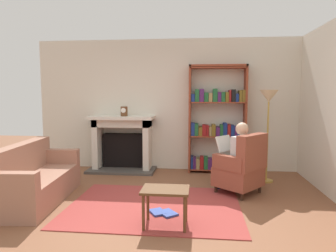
{
  "coord_description": "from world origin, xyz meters",
  "views": [
    {
      "loc": [
        0.63,
        -3.81,
        1.58
      ],
      "look_at": [
        0.1,
        1.2,
        1.05
      ],
      "focal_mm": 32.57,
      "sensor_mm": 36.0,
      "label": 1
    }
  ],
  "objects_px": {
    "fireplace": "(123,142)",
    "floor_lamp": "(269,104)",
    "bookshelf": "(217,122)",
    "seated_reader": "(236,154)",
    "side_table": "(165,195)",
    "armchair_reading": "(242,168)",
    "mantel_clock": "(124,111)",
    "sofa_floral": "(34,180)"
  },
  "relations": [
    {
      "from": "mantel_clock",
      "to": "seated_reader",
      "type": "height_order",
      "value": "mantel_clock"
    },
    {
      "from": "bookshelf",
      "to": "sofa_floral",
      "type": "relative_size",
      "value": 1.23
    },
    {
      "from": "armchair_reading",
      "to": "seated_reader",
      "type": "relative_size",
      "value": 0.85
    },
    {
      "from": "armchair_reading",
      "to": "floor_lamp",
      "type": "xyz_separation_m",
      "value": [
        0.54,
        0.74,
        0.97
      ]
    },
    {
      "from": "sofa_floral",
      "to": "side_table",
      "type": "bearing_deg",
      "value": -112.57
    },
    {
      "from": "seated_reader",
      "to": "bookshelf",
      "type": "bearing_deg",
      "value": -128.7
    },
    {
      "from": "seated_reader",
      "to": "side_table",
      "type": "xyz_separation_m",
      "value": [
        -0.98,
        -1.4,
        -0.23
      ]
    },
    {
      "from": "fireplace",
      "to": "mantel_clock",
      "type": "relative_size",
      "value": 6.97
    },
    {
      "from": "bookshelf",
      "to": "armchair_reading",
      "type": "relative_size",
      "value": 2.22
    },
    {
      "from": "bookshelf",
      "to": "seated_reader",
      "type": "bearing_deg",
      "value": -79.05
    },
    {
      "from": "fireplace",
      "to": "seated_reader",
      "type": "distance_m",
      "value": 2.49
    },
    {
      "from": "fireplace",
      "to": "floor_lamp",
      "type": "distance_m",
      "value": 2.96
    },
    {
      "from": "armchair_reading",
      "to": "sofa_floral",
      "type": "xyz_separation_m",
      "value": [
        -3.08,
        -0.67,
        -0.1
      ]
    },
    {
      "from": "seated_reader",
      "to": "fireplace",
      "type": "bearing_deg",
      "value": -79.19
    },
    {
      "from": "side_table",
      "to": "floor_lamp",
      "type": "relative_size",
      "value": 0.34
    },
    {
      "from": "mantel_clock",
      "to": "sofa_floral",
      "type": "bearing_deg",
      "value": -115.29
    },
    {
      "from": "mantel_clock",
      "to": "bookshelf",
      "type": "xyz_separation_m",
      "value": [
        1.86,
        0.14,
        -0.22
      ]
    },
    {
      "from": "fireplace",
      "to": "bookshelf",
      "type": "relative_size",
      "value": 0.64
    },
    {
      "from": "fireplace",
      "to": "mantel_clock",
      "type": "height_order",
      "value": "mantel_clock"
    },
    {
      "from": "fireplace",
      "to": "floor_lamp",
      "type": "bearing_deg",
      "value": -11.42
    },
    {
      "from": "mantel_clock",
      "to": "fireplace",
      "type": "bearing_deg",
      "value": 123.24
    },
    {
      "from": "sofa_floral",
      "to": "side_table",
      "type": "height_order",
      "value": "sofa_floral"
    },
    {
      "from": "mantel_clock",
      "to": "sofa_floral",
      "type": "relative_size",
      "value": 0.11
    },
    {
      "from": "mantel_clock",
      "to": "sofa_floral",
      "type": "distance_m",
      "value": 2.27
    },
    {
      "from": "sofa_floral",
      "to": "bookshelf",
      "type": "bearing_deg",
      "value": -58.39
    },
    {
      "from": "side_table",
      "to": "floor_lamp",
      "type": "height_order",
      "value": "floor_lamp"
    },
    {
      "from": "armchair_reading",
      "to": "floor_lamp",
      "type": "distance_m",
      "value": 1.34
    },
    {
      "from": "seated_reader",
      "to": "floor_lamp",
      "type": "relative_size",
      "value": 0.69
    },
    {
      "from": "bookshelf",
      "to": "sofa_floral",
      "type": "xyz_separation_m",
      "value": [
        -2.75,
        -2.01,
        -0.69
      ]
    },
    {
      "from": "fireplace",
      "to": "bookshelf",
      "type": "bearing_deg",
      "value": 1.08
    },
    {
      "from": "fireplace",
      "to": "sofa_floral",
      "type": "height_order",
      "value": "fireplace"
    },
    {
      "from": "armchair_reading",
      "to": "side_table",
      "type": "height_order",
      "value": "armchair_reading"
    },
    {
      "from": "side_table",
      "to": "sofa_floral",
      "type": "bearing_deg",
      "value": 162.04
    },
    {
      "from": "fireplace",
      "to": "side_table",
      "type": "bearing_deg",
      "value": -65.58
    },
    {
      "from": "sofa_floral",
      "to": "seated_reader",
      "type": "bearing_deg",
      "value": -80.61
    },
    {
      "from": "bookshelf",
      "to": "mantel_clock",
      "type": "bearing_deg",
      "value": -175.83
    },
    {
      "from": "mantel_clock",
      "to": "floor_lamp",
      "type": "relative_size",
      "value": 0.12
    },
    {
      "from": "mantel_clock",
      "to": "side_table",
      "type": "relative_size",
      "value": 0.35
    },
    {
      "from": "bookshelf",
      "to": "side_table",
      "type": "bearing_deg",
      "value": -105.36
    },
    {
      "from": "side_table",
      "to": "armchair_reading",
      "type": "bearing_deg",
      "value": 51.13
    },
    {
      "from": "fireplace",
      "to": "armchair_reading",
      "type": "distance_m",
      "value": 2.61
    },
    {
      "from": "mantel_clock",
      "to": "floor_lamp",
      "type": "distance_m",
      "value": 2.77
    }
  ]
}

